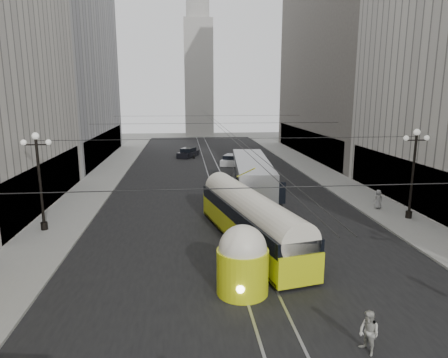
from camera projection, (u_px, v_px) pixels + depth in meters
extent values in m
cube|color=black|center=(217.00, 181.00, 41.58)|extent=(20.00, 85.00, 0.02)
cube|color=gray|center=(106.00, 176.00, 43.79)|extent=(4.00, 72.00, 0.15)
cube|color=gray|center=(318.00, 172.00, 46.14)|extent=(4.00, 72.00, 0.15)
cube|color=gray|center=(210.00, 181.00, 41.50)|extent=(0.12, 85.00, 0.04)
cube|color=gray|center=(224.00, 181.00, 41.65)|extent=(0.12, 85.00, 0.04)
cube|color=black|center=(49.00, 183.00, 31.52)|extent=(0.10, 18.00, 3.60)
cube|color=#999999|center=(54.00, 54.00, 51.78)|extent=(12.00, 28.00, 28.00)
cube|color=black|center=(106.00, 145.00, 54.87)|extent=(0.10, 25.20, 3.60)
cube|color=black|center=(400.00, 181.00, 32.31)|extent=(0.10, 18.00, 3.60)
cube|color=#514C47|center=(351.00, 41.00, 55.26)|extent=(12.00, 32.00, 32.00)
cube|color=black|center=(305.00, 142.00, 57.61)|extent=(0.10, 28.80, 3.60)
cube|color=#B2AFA8|center=(199.00, 79.00, 85.28)|extent=(6.00, 6.00, 24.00)
cylinder|color=#B2AFA8|center=(198.00, 9.00, 82.35)|extent=(4.80, 4.80, 4.00)
cylinder|color=black|center=(40.00, 185.00, 25.58)|extent=(0.18, 0.18, 6.00)
cylinder|color=black|center=(44.00, 226.00, 26.15)|extent=(0.44, 0.44, 0.50)
cylinder|color=black|center=(36.00, 145.00, 25.03)|extent=(1.60, 0.08, 0.08)
sphere|color=white|center=(35.00, 136.00, 24.92)|extent=(0.44, 0.44, 0.44)
sphere|color=white|center=(24.00, 142.00, 24.93)|extent=(0.36, 0.36, 0.36)
sphere|color=white|center=(48.00, 142.00, 25.08)|extent=(0.36, 0.36, 0.36)
cylinder|color=black|center=(413.00, 177.00, 28.04)|extent=(0.18, 0.18, 6.00)
cylinder|color=black|center=(409.00, 214.00, 28.61)|extent=(0.44, 0.44, 0.50)
cylinder|color=black|center=(416.00, 140.00, 27.49)|extent=(1.60, 0.08, 0.08)
sphere|color=white|center=(417.00, 132.00, 27.38)|extent=(0.44, 0.44, 0.44)
sphere|color=white|center=(406.00, 138.00, 27.39)|extent=(0.36, 0.36, 0.36)
sphere|color=white|center=(427.00, 138.00, 27.54)|extent=(0.36, 0.36, 0.36)
cylinder|color=black|center=(291.00, 187.00, 12.59)|extent=(25.00, 0.03, 0.03)
cylinder|color=black|center=(235.00, 139.00, 26.21)|extent=(25.00, 0.03, 0.03)
cylinder|color=black|center=(217.00, 123.00, 39.83)|extent=(25.00, 0.03, 0.03)
cylinder|color=black|center=(209.00, 116.00, 53.46)|extent=(25.00, 0.03, 0.03)
cylinder|color=black|center=(214.00, 122.00, 43.77)|extent=(0.03, 72.00, 0.03)
cylinder|color=black|center=(218.00, 122.00, 43.81)|extent=(0.03, 72.00, 0.03)
cube|color=#CAD512|center=(250.00, 228.00, 24.04)|extent=(5.03, 12.85, 1.53)
cube|color=black|center=(250.00, 240.00, 24.19)|extent=(4.95, 12.48, 0.27)
cube|color=black|center=(250.00, 212.00, 23.83)|extent=(5.01, 12.67, 0.77)
cylinder|color=silver|center=(250.00, 208.00, 23.77)|extent=(4.73, 12.60, 2.08)
cylinder|color=#CAD512|center=(242.00, 271.00, 17.98)|extent=(2.35, 2.35, 2.08)
sphere|color=silver|center=(243.00, 249.00, 17.75)|extent=(2.17, 2.17, 2.17)
cylinder|color=#CAD512|center=(255.00, 200.00, 30.06)|extent=(2.35, 2.35, 2.08)
sphere|color=silver|center=(255.00, 186.00, 29.83)|extent=(2.17, 2.17, 2.17)
sphere|color=#FFF2BF|center=(240.00, 289.00, 16.92)|extent=(0.36, 0.36, 0.36)
cube|color=gray|center=(252.00, 179.00, 34.35)|extent=(3.93, 13.46, 3.32)
cube|color=black|center=(252.00, 172.00, 34.23)|extent=(3.91, 13.00, 1.22)
cube|color=black|center=(267.00, 193.00, 27.86)|extent=(2.54, 0.33, 1.55)
cylinder|color=black|center=(243.00, 206.00, 30.13)|extent=(0.30, 1.11, 1.11)
cylinder|color=black|center=(279.00, 205.00, 30.40)|extent=(0.30, 1.11, 1.11)
cylinder|color=black|center=(230.00, 181.00, 38.78)|extent=(0.30, 1.11, 1.11)
cylinder|color=black|center=(258.00, 181.00, 39.05)|extent=(0.30, 1.11, 1.11)
cube|color=silver|center=(231.00, 161.00, 50.81)|extent=(3.09, 4.47, 0.73)
cube|color=black|center=(231.00, 157.00, 50.70)|extent=(2.22, 2.67, 0.69)
cylinder|color=black|center=(226.00, 165.00, 49.40)|extent=(0.22, 0.59, 0.59)
cylinder|color=black|center=(238.00, 164.00, 49.55)|extent=(0.22, 0.59, 0.59)
cylinder|color=black|center=(224.00, 161.00, 52.14)|extent=(0.22, 0.59, 0.59)
cylinder|color=black|center=(235.00, 161.00, 52.29)|extent=(0.22, 0.59, 0.59)
cube|color=black|center=(188.00, 154.00, 57.04)|extent=(3.36, 4.58, 0.75)
cube|color=black|center=(188.00, 150.00, 56.93)|extent=(2.37, 2.76, 0.71)
cylinder|color=black|center=(183.00, 157.00, 55.60)|extent=(0.22, 0.60, 0.60)
cylinder|color=black|center=(194.00, 156.00, 55.75)|extent=(0.22, 0.60, 0.60)
cylinder|color=black|center=(183.00, 154.00, 58.40)|extent=(0.22, 0.60, 0.60)
cylinder|color=black|center=(194.00, 153.00, 58.56)|extent=(0.22, 0.60, 0.60)
imported|color=#AEAEA3|center=(369.00, 333.00, 13.79)|extent=(0.82, 0.92, 1.58)
imported|color=gray|center=(378.00, 199.00, 30.85)|extent=(0.78, 0.54, 1.50)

